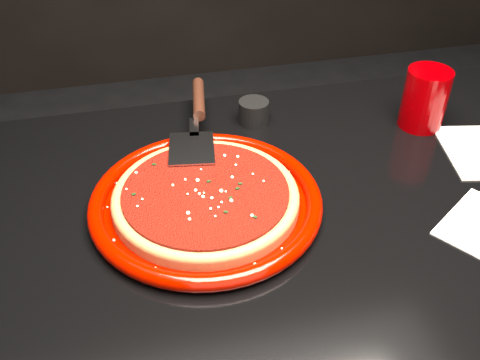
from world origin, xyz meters
The scene contains 9 objects.
plate centered at (-0.16, 0.07, 0.76)m, with size 0.35×0.35×0.03m, color #720600.
pizza_crust centered at (-0.16, 0.07, 0.77)m, with size 0.28×0.28×0.01m, color brown.
pizza_crust_rim centered at (-0.16, 0.07, 0.77)m, with size 0.28×0.28×0.02m, color brown.
pizza_sauce centered at (-0.16, 0.07, 0.78)m, with size 0.25×0.25×0.01m, color maroon.
parmesan_dusting centered at (-0.16, 0.07, 0.79)m, with size 0.24×0.24×0.01m, color #F6ECC1, non-canonical shape.
basil_flecks centered at (-0.16, 0.07, 0.79)m, with size 0.22×0.22×0.00m, color black, non-canonical shape.
pizza_server centered at (-0.14, 0.25, 0.79)m, with size 0.09×0.31×0.02m, color #B3B5BB, non-canonical shape.
cup centered at (0.27, 0.21, 0.81)m, with size 0.08×0.08×0.11m, color #830001.
ramekin centered at (-0.03, 0.29, 0.77)m, with size 0.06×0.06×0.04m, color black.
Camera 1 is at (-0.25, -0.55, 1.28)m, focal length 40.00 mm.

